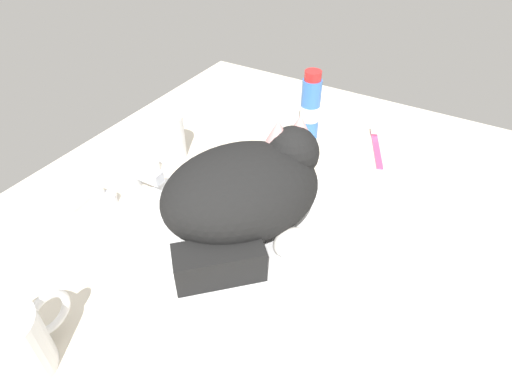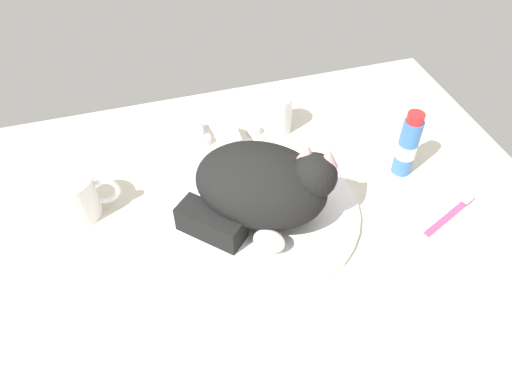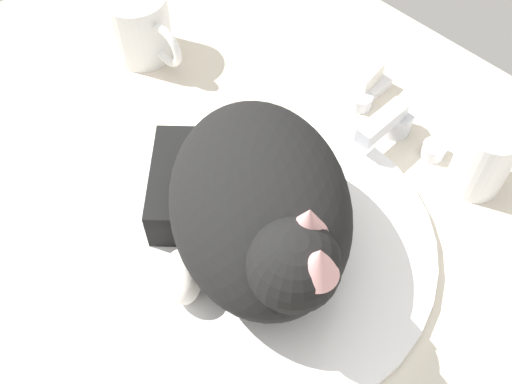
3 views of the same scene
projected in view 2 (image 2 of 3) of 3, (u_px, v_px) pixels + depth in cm
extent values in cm
cube|color=beige|center=(260.00, 220.00, 92.43)|extent=(110.00, 82.50, 3.00)
cylinder|color=white|center=(260.00, 212.00, 90.92)|extent=(36.82, 36.82, 1.18)
cylinder|color=silver|center=(229.00, 133.00, 105.53)|extent=(3.60, 3.60, 3.14)
cube|color=silver|center=(233.00, 134.00, 101.30)|extent=(2.00, 7.18, 2.00)
cylinder|color=silver|center=(205.00, 140.00, 104.92)|extent=(2.80, 2.80, 1.80)
cylinder|color=silver|center=(253.00, 131.00, 107.11)|extent=(2.80, 2.80, 1.80)
ellipsoid|color=black|center=(261.00, 185.00, 85.66)|extent=(29.35, 27.74, 13.43)
sphere|color=black|center=(314.00, 176.00, 81.90)|extent=(11.20, 11.20, 8.04)
ellipsoid|color=white|center=(304.00, 182.00, 83.70)|extent=(6.82, 6.62, 4.42)
cone|color=#DB9E9E|center=(307.00, 153.00, 80.76)|extent=(5.04, 5.04, 3.62)
cone|color=#DB9E9E|center=(328.00, 158.00, 79.97)|extent=(5.04, 5.04, 3.62)
cube|color=black|center=(211.00, 223.00, 85.00)|extent=(12.09, 12.24, 5.10)
ellipsoid|color=white|center=(269.00, 241.00, 82.56)|extent=(6.65, 6.16, 4.59)
cylinder|color=white|center=(74.00, 197.00, 88.39)|extent=(8.21, 8.21, 8.79)
torus|color=white|center=(104.00, 191.00, 89.45)|extent=(5.92, 1.00, 5.92)
cylinder|color=white|center=(278.00, 114.00, 105.80)|extent=(6.06, 6.06, 8.61)
cube|color=white|center=(185.00, 138.00, 105.88)|extent=(9.00, 6.40, 1.20)
cube|color=white|center=(184.00, 131.00, 104.59)|extent=(7.68, 5.44, 2.40)
cylinder|color=#3870C6|center=(407.00, 147.00, 95.10)|extent=(3.84, 3.84, 12.51)
cylinder|color=white|center=(406.00, 150.00, 95.55)|extent=(3.92, 3.92, 3.13)
cylinder|color=red|center=(416.00, 118.00, 89.94)|extent=(3.26, 3.26, 1.80)
cube|color=#D83F72|center=(449.00, 216.00, 90.57)|extent=(12.89, 6.49, 0.80)
cube|color=white|center=(467.00, 199.00, 92.53)|extent=(2.59, 2.20, 0.80)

